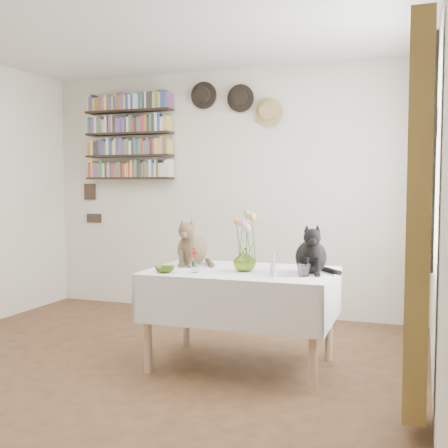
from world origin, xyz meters
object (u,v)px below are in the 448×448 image
at_px(dining_table, 242,294).
at_px(flower_vase, 245,260).
at_px(tabby_cat, 192,241).
at_px(black_cat, 311,248).
at_px(bookshelf_unit, 129,137).

bearing_deg(dining_table, flower_vase, -52.44).
distance_m(tabby_cat, black_cat, 0.95).
height_order(tabby_cat, flower_vase, tabby_cat).
height_order(dining_table, tabby_cat, tabby_cat).
xyz_separation_m(dining_table, black_cat, (0.50, 0.03, 0.35)).
relative_size(dining_table, flower_vase, 7.99).
bearing_deg(tabby_cat, dining_table, -20.36).
relative_size(tabby_cat, flower_vase, 2.19).
bearing_deg(black_cat, tabby_cat, 160.09).
distance_m(black_cat, flower_vase, 0.48).
bearing_deg(black_cat, bookshelf_unit, 132.20).
bearing_deg(flower_vase, bookshelf_unit, 138.45).
xyz_separation_m(tabby_cat, bookshelf_unit, (-1.35, 1.44, 0.95)).
distance_m(tabby_cat, flower_vase, 0.52).
bearing_deg(dining_table, bookshelf_unit, 138.72).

